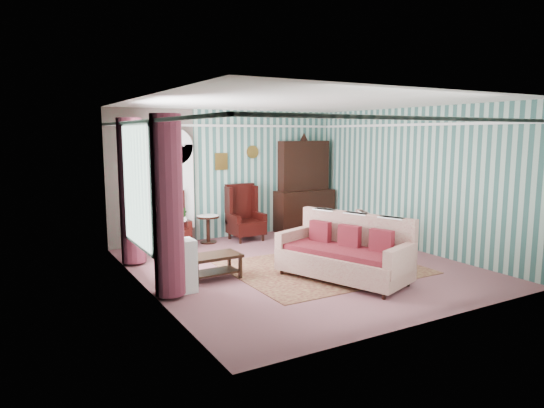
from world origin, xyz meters
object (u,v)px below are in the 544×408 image
bookcase (175,193)px  plant_stand (176,267)px  dresser_hutch (305,183)px  wingback_left (170,219)px  round_side_table (208,229)px  floral_armchair (349,232)px  wingback_right (246,213)px  coffee_table (214,267)px  nest_table (372,230)px  sofa (343,249)px  seated_woman (170,221)px

bookcase → plant_stand: bookcase is taller
dresser_hutch → wingback_left: (-3.50, -0.27, -0.55)m
round_side_table → floral_armchair: bearing=-50.5°
wingback_right → bookcase: bearing=165.4°
bookcase → dresser_hutch: dresser_hutch is taller
wingback_left → floral_armchair: 3.66m
wingback_right → dresser_hutch: bearing=8.8°
round_side_table → wingback_left: bearing=-170.5°
floral_armchair → wingback_right: bearing=49.6°
floral_armchair → plant_stand: bearing=120.6°
round_side_table → coffee_table: bearing=-110.5°
wingback_left → plant_stand: 2.87m
plant_stand → dresser_hutch: bearing=35.1°
wingback_right → coffee_table: bearing=-126.9°
dresser_hutch → wingback_right: dresser_hutch is taller
nest_table → coffee_table: nest_table is taller
nest_table → coffee_table: (-4.12, -0.84, -0.06)m
bookcase → plant_stand: size_ratio=2.80×
round_side_table → nest_table: round_side_table is taller
bookcase → wingback_left: (-0.25, -0.39, -0.50)m
bookcase → wingback_left: 0.68m
sofa → floral_armchair: 1.68m
wingback_left → round_side_table: 0.97m
wingback_right → coffee_table: (-1.80, -2.39, -0.42)m
wingback_right → seated_woman: wingback_right is taller
sofa → floral_armchair: bearing=-62.3°
wingback_right → round_side_table: size_ratio=2.08×
wingback_right → nest_table: size_ratio=2.31×
sofa → coffee_table: (-1.80, 1.10, -0.31)m
sofa → floral_armchair: (1.13, 1.25, -0.05)m
coffee_table → bookcase: bearing=83.8°
coffee_table → nest_table: bearing=11.6°
bookcase → nest_table: size_ratio=4.15×
dresser_hutch → round_side_table: bearing=-177.4°
dresser_hutch → seated_woman: dresser_hutch is taller
wingback_left → nest_table: wingback_left is taller
wingback_left → seated_woman: bearing=0.0°
sofa → bookcase: bearing=1.1°
nest_table → coffee_table: size_ratio=0.62×
dresser_hutch → coffee_table: bearing=-143.1°
nest_table → plant_stand: plant_stand is taller
bookcase → round_side_table: 1.07m
round_side_table → plant_stand: 3.36m
plant_stand → wingback_right: bearing=47.2°
seated_woman → wingback_left: bearing=0.0°
round_side_table → coffee_table: (-0.95, -2.54, -0.09)m
bookcase → sofa: size_ratio=1.04×
nest_table → sofa: size_ratio=0.25×
sofa → wingback_left: bearing=6.6°
bookcase → coffee_table: 2.95m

